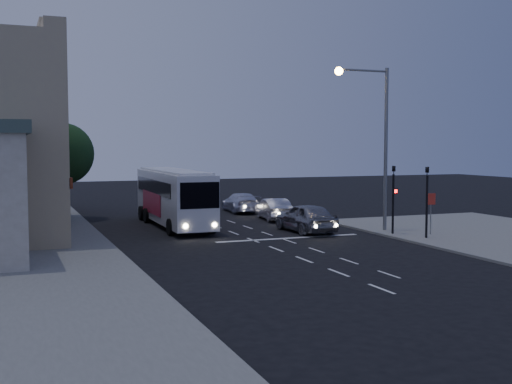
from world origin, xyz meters
name	(u,v)px	position (x,y,z in m)	size (l,w,h in m)	color
ground	(268,246)	(0.00, 0.00, 0.00)	(120.00, 120.00, 0.00)	black
road_markings	(267,236)	(1.29, 3.31, 0.00)	(8.00, 30.55, 0.01)	silver
tour_bus	(174,196)	(-2.35, 9.10, 1.84)	(2.64, 11.12, 3.40)	silver
car_suv	(306,218)	(3.86, 3.80, 0.82)	(1.94, 4.83, 1.64)	gray
car_sedan_a	(274,209)	(4.52, 9.91, 0.70)	(1.49, 4.28, 1.41)	silver
car_sedan_b	(241,202)	(4.22, 15.33, 0.70)	(1.96, 4.83, 1.40)	silver
traffic_signal_main	(393,191)	(7.60, 0.78, 2.42)	(0.25, 0.35, 4.10)	black
traffic_signal_side	(427,193)	(8.30, -1.20, 2.42)	(0.18, 0.15, 4.10)	black
regulatory_sign	(431,207)	(9.30, -0.24, 1.60)	(0.45, 0.12, 2.20)	slate
streetlight	(376,129)	(7.34, 2.20, 5.73)	(3.32, 0.44, 9.00)	slate
street_tree	(63,151)	(-8.21, 15.02, 4.50)	(4.00, 4.00, 6.20)	black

